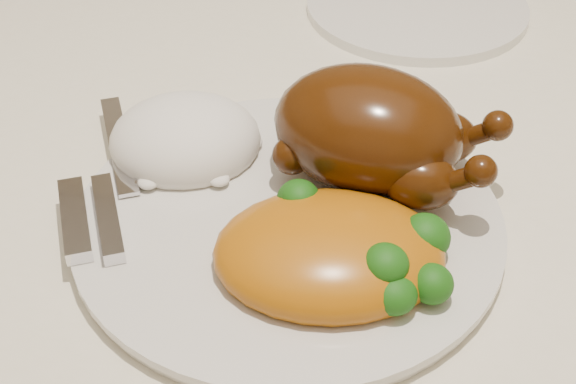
% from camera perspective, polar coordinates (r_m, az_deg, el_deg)
% --- Properties ---
extents(dining_table, '(1.60, 0.90, 0.76)m').
position_cam_1_polar(dining_table, '(0.71, -3.17, -0.22)').
color(dining_table, brown).
rests_on(dining_table, floor).
extents(tablecloth, '(1.73, 1.03, 0.18)m').
position_cam_1_polar(tablecloth, '(0.67, -3.39, 4.62)').
color(tablecloth, '#EFE7CD').
rests_on(tablecloth, dining_table).
extents(dinner_plate, '(0.33, 0.33, 0.01)m').
position_cam_1_polar(dinner_plate, '(0.52, -0.00, -2.20)').
color(dinner_plate, silver).
rests_on(dinner_plate, tablecloth).
extents(side_plate, '(0.24, 0.24, 0.01)m').
position_cam_1_polar(side_plate, '(0.79, 9.13, 12.85)').
color(side_plate, silver).
rests_on(side_plate, tablecloth).
extents(roast_chicken, '(0.17, 0.12, 0.08)m').
position_cam_1_polar(roast_chicken, '(0.53, 6.04, 4.33)').
color(roast_chicken, '#452007').
rests_on(roast_chicken, dinner_plate).
extents(rice_mound, '(0.13, 0.12, 0.06)m').
position_cam_1_polar(rice_mound, '(0.57, -7.31, 3.68)').
color(rice_mound, white).
rests_on(rice_mound, dinner_plate).
extents(mac_and_cheese, '(0.16, 0.13, 0.05)m').
position_cam_1_polar(mac_and_cheese, '(0.48, 3.85, -4.23)').
color(mac_and_cheese, '#BC600C').
rests_on(mac_and_cheese, dinner_plate).
extents(cutlery, '(0.08, 0.18, 0.01)m').
position_cam_1_polar(cutlery, '(0.54, -12.93, -0.05)').
color(cutlery, silver).
rests_on(cutlery, dinner_plate).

